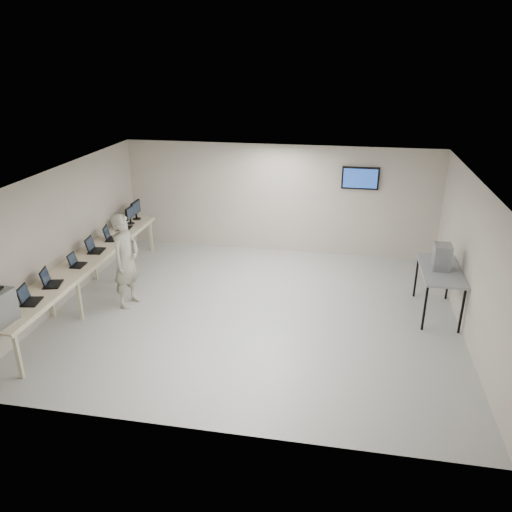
# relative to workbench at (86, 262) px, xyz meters

# --- Properties ---
(room) EXTENTS (8.01, 7.01, 2.81)m
(room) POSITION_rel_workbench_xyz_m (3.62, 0.06, 0.58)
(room) COLOR #AAAAAA
(room) RESTS_ON ground
(workbench) EXTENTS (0.76, 6.00, 0.90)m
(workbench) POSITION_rel_workbench_xyz_m (0.00, 0.00, 0.00)
(workbench) COLOR beige
(workbench) RESTS_ON ground
(laptop_0) EXTENTS (0.37, 0.42, 0.29)m
(laptop_0) POSITION_rel_workbench_xyz_m (-0.01, -1.97, 0.15)
(laptop_0) COLOR black
(laptop_0) RESTS_ON workbench
(laptop_1) EXTENTS (0.41, 0.45, 0.30)m
(laptop_1) POSITION_rel_workbench_xyz_m (-0.03, -1.27, 0.15)
(laptop_1) COLOR black
(laptop_1) RESTS_ON workbench
(laptop_2) EXTENTS (0.29, 0.35, 0.26)m
(laptop_2) POSITION_rel_workbench_xyz_m (-0.02, -0.35, 0.14)
(laptop_2) COLOR black
(laptop_2) RESTS_ON workbench
(laptop_3) EXTENTS (0.36, 0.42, 0.31)m
(laptop_3) POSITION_rel_workbench_xyz_m (-0.03, 0.44, 0.15)
(laptop_3) COLOR black
(laptop_3) RESTS_ON workbench
(laptop_4) EXTENTS (0.40, 0.45, 0.31)m
(laptop_4) POSITION_rel_workbench_xyz_m (-0.01, 1.21, 0.15)
(laptop_4) COLOR black
(laptop_4) RESTS_ON workbench
(laptop_5) EXTENTS (0.35, 0.41, 0.30)m
(laptop_5) POSITION_rel_workbench_xyz_m (-0.06, 1.97, 0.15)
(laptop_5) COLOR black
(laptop_5) RESTS_ON workbench
(monitor_near) EXTENTS (0.19, 0.44, 0.43)m
(monitor_near) POSITION_rel_workbench_xyz_m (-0.01, 2.36, 0.33)
(monitor_near) COLOR black
(monitor_near) RESTS_ON workbench
(monitor_far) EXTENTS (0.21, 0.48, 0.48)m
(monitor_far) POSITION_rel_workbench_xyz_m (-0.01, 2.73, 0.36)
(monitor_far) COLOR black
(monitor_far) RESTS_ON workbench
(soldier) EXTENTS (0.60, 0.80, 1.97)m
(soldier) POSITION_rel_workbench_xyz_m (0.96, -0.12, 0.16)
(soldier) COLOR gray
(soldier) RESTS_ON ground
(side_table) EXTENTS (0.76, 1.63, 0.98)m
(side_table) POSITION_rel_workbench_xyz_m (7.19, 0.60, 0.08)
(side_table) COLOR gray
(side_table) RESTS_ON ground
(storage_bins) EXTENTS (0.32, 0.36, 0.51)m
(storage_bins) POSITION_rel_workbench_xyz_m (7.17, 0.60, 0.41)
(storage_bins) COLOR gray
(storage_bins) RESTS_ON side_table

